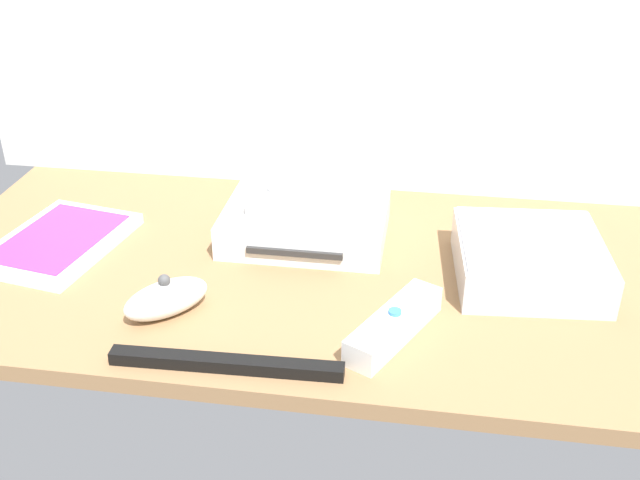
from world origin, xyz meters
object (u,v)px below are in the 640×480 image
remote_wand (394,325)px  sensor_bar (226,363)px  game_case (59,242)px  game_console (306,222)px  remote_nunchuk (166,298)px  mini_computer (529,259)px  remote_classic_pad (305,198)px

remote_wand → sensor_bar: remote_wand is taller
remote_wand → game_case: bearing=-169.5°
game_console → remote_wand: bearing=-57.1°
game_console → sensor_bar: 28.80cm
game_case → remote_nunchuk: 22.63cm
mini_computer → game_case: mini_computer is taller
game_console → mini_computer: 28.82cm
game_console → sensor_bar: bearing=-96.3°
game_case → remote_nunchuk: remote_nunchuk is taller
remote_nunchuk → remote_classic_pad: (12.12, 20.69, 3.37)cm
remote_nunchuk → sensor_bar: 12.55cm
mini_computer → remote_wand: 20.92cm
mini_computer → remote_wand: mini_computer is taller
game_case → remote_wand: remote_wand is taller
game_console → remote_classic_pad: remote_classic_pad is taller
remote_classic_pad → sensor_bar: remote_classic_pad is taller
game_console → remote_classic_pad: 3.28cm
sensor_bar → remote_nunchuk: bearing=134.7°
game_case → sensor_bar: (27.93, -21.01, -0.06)cm
mini_computer → remote_classic_pad: size_ratio=1.23×
remote_wand → remote_nunchuk: (-25.43, 0.40, 0.53)cm
remote_nunchuk → remote_classic_pad: 24.21cm
remote_nunchuk → remote_classic_pad: size_ratio=0.69×
game_console → remote_nunchuk: size_ratio=2.06×
mini_computer → remote_wand: (-15.08, -14.45, -1.13)cm
game_case → game_console: bearing=23.8°
game_case → remote_wand: size_ratio=1.42×
mini_computer → remote_classic_pad: bearing=166.8°
remote_wand → remote_classic_pad: (-13.31, 21.09, 3.90)cm
game_case → remote_nunchuk: (18.85, -12.45, 1.28)cm
mini_computer → remote_wand: size_ratio=1.23×
game_case → remote_wand: (44.28, -12.85, 0.75)cm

